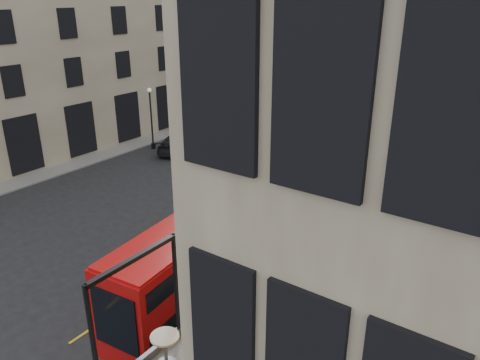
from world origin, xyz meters
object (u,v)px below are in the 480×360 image
Objects in this scene: cafe_chair_b at (301,330)px; car_c at (177,143)px; traffic_light_near at (274,185)px; bus_far at (289,93)px; car_b at (327,128)px; cafe_table_near at (165,346)px; cafe_chair_d at (346,268)px; bicycle at (213,205)px; pedestrian_e at (194,123)px; cafe_table_mid at (273,267)px; cafe_chair_c at (322,292)px; street_lamp_a at (152,122)px; pedestrian_c at (430,119)px; cafe_table_far at (299,234)px; bus_near at (202,254)px; pedestrian_a at (245,118)px; pedestrian_b at (340,105)px; cyclist at (179,205)px; car_a at (279,146)px; traffic_light_far at (238,104)px; pedestrian_d at (470,129)px; street_lamp_b at (347,105)px.

car_c is at bearing 138.90° from cafe_chair_b.
bus_far is at bearing 117.94° from traffic_light_near.
cafe_table_near reaches higher than car_b.
bicycle is at bearing 144.91° from cafe_chair_d.
cafe_table_mid reaches higher than pedestrian_e.
street_lamp_a is at bearing 144.97° from cafe_chair_c.
cafe_table_far reaches higher than pedestrian_c.
bus_near is 29.44m from pedestrian_a.
bus_near is at bearing 147.16° from cafe_chair_b.
cafe_table_far is at bearing -90.13° from pedestrian_b.
car_b is 5.19× the size of cafe_chair_c.
cyclist is 2.44× the size of cafe_table_mid.
car_a is 18.09m from pedestrian_c.
traffic_light_far is 4.08× the size of cafe_chair_b.
car_c is at bearing 154.13° from traffic_light_near.
traffic_light_near is 26.23m from bus_far.
bus_far is at bearing 91.32° from pedestrian_a.
pedestrian_a reaches higher than car_a.
pedestrian_b is (-2.86, 9.38, 0.16)m from car_b.
pedestrian_b reaches higher than car_c.
car_c is at bearing 141.25° from cafe_chair_c.
cafe_chair_c is at bearing -92.13° from cafe_chair_d.
cafe_chair_c is at bearing 38.99° from pedestrian_e.
bus_near is 8.87m from cafe_chair_b.
cafe_table_mid reaches higher than pedestrian_d.
cafe_table_mid reaches higher than traffic_light_near.
pedestrian_e is at bearing -82.21° from car_c.
traffic_light_far reaches higher than car_c.
pedestrian_d reaches higher than pedestrian_e.
car_b is at bearing -95.43° from street_lamp_b.
car_b is 5.38× the size of cafe_chair_d.
car_c is (-8.75, -15.33, -1.66)m from street_lamp_b.
cafe_chair_d is at bearing 87.87° from cafe_chair_c.
bus_far is 6.55× the size of pedestrian_b.
cafe_chair_b is 1.83m from cafe_chair_c.
cafe_chair_c reaches higher than cafe_table_far.
bicycle is 29.00m from pedestrian_b.
bus_far is 6.68× the size of pedestrian_c.
pedestrian_b reaches higher than car_b.
bus_near is at bearing -79.70° from traffic_light_near.
pedestrian_b is (-3.20, 5.77, -1.51)m from street_lamp_b.
cafe_table_mid is 0.85× the size of cafe_chair_b.
pedestrian_b is 2.17× the size of cafe_chair_d.
bicycle is 18.48m from pedestrian_e.
pedestrian_a is 1.06× the size of pedestrian_e.
bus_near is 6.90× the size of pedestrian_e.
bus_far is at bearing 38.16° from cyclist.
traffic_light_near is at bearing -77.20° from street_lamp_b.
street_lamp_b is at bearing 58.70° from pedestrian_d.
cyclist is (-6.22, 5.26, -1.38)m from bus_near.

